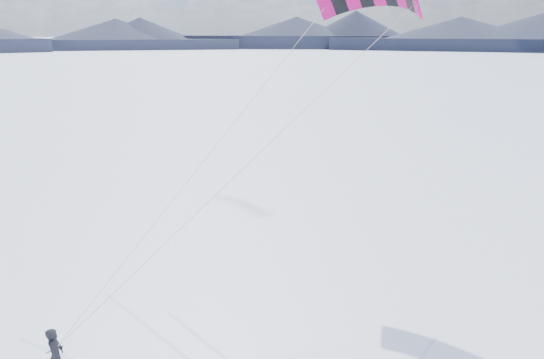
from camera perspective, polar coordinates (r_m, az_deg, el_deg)
horizon_hills at (r=14.56m, az=-18.57°, el=-14.18°), size 704.47×706.88×8.58m
power_kite at (r=25.86m, az=10.64°, el=18.38°), size 16.63×6.86×11.57m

